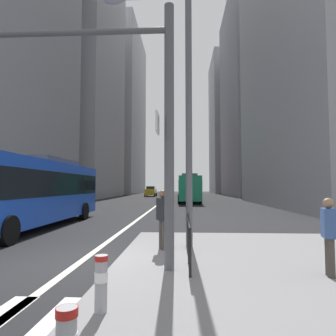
{
  "coord_description": "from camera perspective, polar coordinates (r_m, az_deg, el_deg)",
  "views": [
    {
      "loc": [
        2.66,
        -7.58,
        1.97
      ],
      "look_at": [
        0.35,
        37.41,
        4.76
      ],
      "focal_mm": 31.27,
      "sensor_mm": 36.0,
      "label": 1
    }
  ],
  "objects": [
    {
      "name": "pedestrian_waiting",
      "position": [
        6.91,
        28.91,
        -11.04
      ],
      "size": [
        0.32,
        0.43,
        1.58
      ],
      "color": "#423D38",
      "rests_on": "median_island"
    },
    {
      "name": "car_receding_near",
      "position": [
        47.95,
        4.77,
        -4.7
      ],
      "size": [
        2.16,
        4.6,
        1.94
      ],
      "color": "black",
      "rests_on": "ground"
    },
    {
      "name": "pedestrian_walking",
      "position": [
        8.59,
        -1.01,
        -9.38
      ],
      "size": [
        0.41,
        0.45,
        1.7
      ],
      "color": "#423D38",
      "rests_on": "median_island"
    },
    {
      "name": "street_lamp_post",
      "position": [
        9.49,
        4.05,
        16.91
      ],
      "size": [
        5.5,
        0.32,
        8.0
      ],
      "color": "#56565B",
      "rests_on": "median_island"
    },
    {
      "name": "city_bus_red_receding",
      "position": [
        36.41,
        4.07,
        -3.75
      ],
      "size": [
        2.8,
        11.05,
        3.4
      ],
      "color": "#198456",
      "rests_on": "ground"
    },
    {
      "name": "city_bus_blue_oncoming",
      "position": [
        15.02,
        -24.94,
        -3.72
      ],
      "size": [
        2.75,
        11.8,
        3.4
      ],
      "color": "blue",
      "rests_on": "ground"
    },
    {
      "name": "median_island",
      "position": [
        7.42,
        26.72,
        -17.97
      ],
      "size": [
        9.0,
        10.0,
        0.15
      ],
      "primitive_type": "cube",
      "color": "gray",
      "rests_on": "ground"
    },
    {
      "name": "lane_centre_line",
      "position": [
        37.73,
        -1.12,
        -6.53
      ],
      "size": [
        0.2,
        80.0,
        0.01
      ],
      "primitive_type": "cube",
      "color": "beige",
      "rests_on": "ground"
    },
    {
      "name": "office_tower_left_far",
      "position": [
        84.41,
        -10.1,
        10.56
      ],
      "size": [
        13.43,
        25.6,
        44.93
      ],
      "primitive_type": "cube",
      "color": "#9E9EA3",
      "rests_on": "ground"
    },
    {
      "name": "car_oncoming_mid",
      "position": [
        55.95,
        -3.36,
        -4.54
      ],
      "size": [
        2.07,
        4.57,
        1.94
      ],
      "color": "gold",
      "rests_on": "ground"
    },
    {
      "name": "city_bus_red_distant",
      "position": [
        58.38,
        3.77,
        -3.67
      ],
      "size": [
        2.82,
        11.06,
        3.4
      ],
      "color": "red",
      "rests_on": "ground"
    },
    {
      "name": "pedestrian_railing",
      "position": [
        7.57,
        4.04,
        -12.15
      ],
      "size": [
        0.06,
        3.08,
        0.98
      ],
      "color": "black",
      "rests_on": "median_island"
    },
    {
      "name": "bollard_left",
      "position": [
        4.65,
        -12.91,
        -20.56
      ],
      "size": [
        0.2,
        0.2,
        0.81
      ],
      "color": "#99999E",
      "rests_on": "median_island"
    },
    {
      "name": "ground_plane",
      "position": [
        27.78,
        -2.59,
        -7.61
      ],
      "size": [
        160.0,
        160.0,
        0.0
      ],
      "primitive_type": "plane",
      "color": "black"
    },
    {
      "name": "traffic_signal_gantry",
      "position": [
        7.22,
        -16.66,
        13.86
      ],
      "size": [
        6.13,
        0.65,
        6.0
      ],
      "color": "#515156",
      "rests_on": "median_island"
    },
    {
      "name": "office_tower_right_mid",
      "position": [
        62.82,
        16.44,
        13.15
      ],
      "size": [
        10.67,
        22.63,
        39.71
      ],
      "primitive_type": "cube",
      "color": "gray",
      "rests_on": "ground"
    },
    {
      "name": "office_tower_right_far",
      "position": [
        86.28,
        12.57,
        8.03
      ],
      "size": [
        12.25,
        17.65,
        38.3
      ],
      "primitive_type": "cube",
      "color": "#9E9EA3",
      "rests_on": "ground"
    },
    {
      "name": "office_tower_left_mid",
      "position": [
        58.44,
        -16.83,
        18.62
      ],
      "size": [
        12.39,
        20.85,
        47.75
      ],
      "primitive_type": "cube",
      "color": "#9E9EA3",
      "rests_on": "ground"
    }
  ]
}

